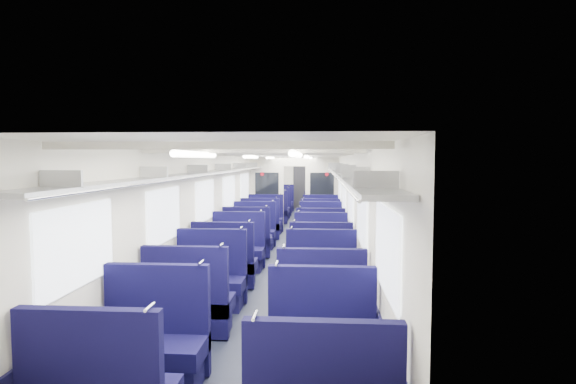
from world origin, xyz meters
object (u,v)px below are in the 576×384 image
Objects in this scene: seat_23 at (320,210)px; seat_27 at (320,204)px; seat_22 at (275,210)px; seat_26 at (281,203)px; seat_5 at (321,310)px; seat_13 at (321,243)px; seat_15 at (321,233)px; seat_11 at (321,253)px; seat_16 at (261,226)px; seat_8 at (225,266)px; seat_17 at (320,227)px; seat_20 at (272,213)px; seat_21 at (320,214)px; seat_6 at (210,283)px; end_door at (302,187)px; bulkhead at (294,190)px; seat_18 at (265,221)px; seat_2 at (153,346)px; seat_12 at (247,241)px; seat_4 at (189,306)px; seat_25 at (320,207)px; seat_3 at (322,350)px; seat_24 at (278,206)px; seat_19 at (320,222)px; seat_10 at (238,252)px; seat_9 at (321,267)px; seat_14 at (254,233)px.

seat_27 is (0.00, 2.38, 0.00)m from seat_23.
seat_22 is 1.00× the size of seat_26.
seat_5 is 13.54m from seat_27.
seat_15 is at bearing 90.00° from seat_13.
seat_5 is at bearing -83.04° from seat_26.
seat_16 is at bearing 114.94° from seat_11.
seat_8 and seat_17 have the same top height.
seat_20 and seat_22 have the same top height.
seat_27 is (0.00, 7.72, 0.00)m from seat_15.
seat_16 is at bearing -118.64° from seat_21.
seat_11 is (1.66, 2.30, 0.00)m from seat_6.
seat_15 is 5.62m from seat_22.
seat_16 is (-1.66, 2.48, 0.00)m from seat_13.
bulkhead is (-0.00, -5.94, 0.23)m from end_door.
seat_18 is (-1.66, 4.63, 0.00)m from seat_11.
seat_2 is 5.87m from seat_12.
seat_8 is at bearing -90.00° from seat_26.
end_door is 14.91m from seat_4.
seat_20 is 1.00× the size of seat_23.
seat_5 is 1.00× the size of seat_12.
seat_18 and seat_22 have the same top height.
seat_25 is (0.83, -2.64, -0.63)m from end_door.
seat_23 is (1.66, 10.03, 0.00)m from seat_6.
seat_26 is (-0.83, 4.64, -0.87)m from bulkhead.
seat_2 is at bearing -90.00° from seat_16.
seat_3 is at bearing -90.00° from seat_15.
seat_24 is (-0.83, 3.37, -0.87)m from bulkhead.
seat_23 is 2.95m from seat_26.
seat_5 is 11.16m from seat_23.
bulkhead is at bearing -110.66° from seat_23.
seat_11 is 1.00× the size of seat_18.
seat_17 is at bearing 70.74° from seat_8.
seat_26 is (0.00, 3.47, 0.00)m from seat_20.
seat_11 is 1.00× the size of seat_25.
seat_15 is 2.21m from seat_19.
seat_10 and seat_21 have the same top height.
seat_3 is at bearing -90.00° from seat_19.
seat_17 is at bearing -62.55° from seat_20.
seat_26 is 1.66m from seat_27.
bulkhead is 2.36× the size of seat_21.
seat_3 is at bearing 0.86° from seat_2.
seat_2 is at bearing -98.39° from seat_21.
seat_19 is at bearing -1.16° from seat_18.
seat_9 and seat_13 have the same top height.
seat_4 is at bearing -116.02° from seat_11.
seat_11 is at bearing -76.09° from seat_20.
seat_9 and seat_27 have the same top height.
seat_14 is at bearing 106.19° from seat_5.
end_door is 1.68× the size of seat_13.
end_door reaches higher than seat_19.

